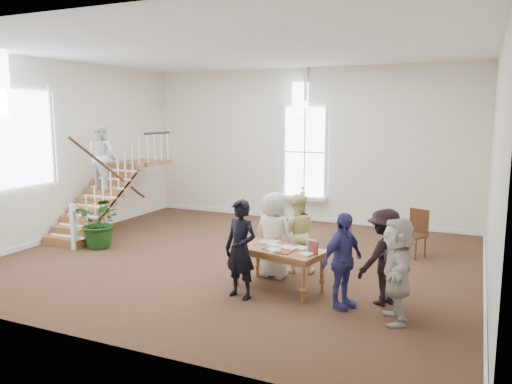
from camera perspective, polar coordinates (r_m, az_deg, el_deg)
The scene contains 12 objects.
ground at distance 11.16m, azimuth -1.97°, elevation -7.58°, with size 10.00×10.00×0.00m, color #3F2318.
room_shell at distance 15.03m, azimuth 5.44°, elevation -1.74°, with size 10.49×10.00×10.00m.
staircase at distance 13.85m, azimuth -16.93°, elevation 2.11°, with size 1.10×4.10×2.92m.
library_table at distance 9.09m, azimuth 2.65°, elevation -6.93°, with size 1.79×1.18×0.83m.
police_officer at distance 8.65m, azimuth -1.77°, elevation -6.55°, with size 0.63×0.41×1.72m, color black.
elderly_woman at distance 9.72m, azimuth 2.01°, elevation -4.93°, with size 0.82×0.54×1.69m, color silver.
person_yellow at distance 10.08m, azimuth 4.67°, elevation -4.70°, with size 0.78×0.61×1.60m, color #EFED95.
woman_cluster_a at distance 8.33m, azimuth 9.85°, elevation -7.73°, with size 0.94×0.39×1.60m, color navy.
woman_cluster_b at distance 8.64m, azimuth 14.49°, elevation -7.19°, with size 1.05×0.60×1.63m, color black.
woman_cluster_c at distance 7.98m, azimuth 15.83°, elevation -8.57°, with size 1.52×0.48×1.64m, color #BDB6AA.
floor_plant at distance 12.43m, azimuth -17.37°, elevation -3.28°, with size 1.13×0.98×1.26m, color #153B12.
side_chair at distance 11.71m, azimuth 17.80°, elevation -4.18°, with size 0.61×0.61×1.07m.
Camera 1 is at (4.74, -9.60, 3.17)m, focal length 35.00 mm.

